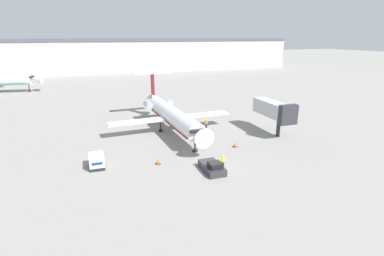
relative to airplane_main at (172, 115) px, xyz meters
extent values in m
plane|color=gray|center=(0.80, -18.36, -3.29)|extent=(600.00, 600.00, 0.00)
cube|color=#B2B2B7|center=(0.80, 101.64, 4.04)|extent=(180.00, 16.00, 14.66)
cube|color=#4C515B|center=(0.80, 101.64, 11.97)|extent=(180.00, 16.80, 1.20)
cylinder|color=silver|center=(0.04, -0.80, -0.03)|extent=(4.28, 22.42, 3.04)
cone|color=silver|center=(0.74, -13.14, -0.03)|extent=(3.17, 2.60, 3.04)
cube|color=black|center=(0.68, -12.17, 0.50)|extent=(2.62, 0.84, 0.44)
cone|color=silver|center=(-0.67, 11.99, -0.03)|extent=(2.92, 3.49, 2.73)
cube|color=maroon|center=(0.04, -0.80, -1.02)|extent=(3.85, 20.18, 0.20)
cube|color=silver|center=(6.50, 0.67, -0.71)|extent=(10.13, 2.83, 0.36)
cube|color=silver|center=(-6.54, -0.06, -0.71)|extent=(10.13, 2.83, 0.36)
cylinder|color=#ADADB7|center=(1.70, 8.66, 0.35)|extent=(1.64, 2.95, 1.48)
cylinder|color=#ADADB7|center=(-2.66, 8.42, 0.35)|extent=(1.64, 2.95, 1.48)
cube|color=maroon|center=(-0.71, 12.66, 3.83)|extent=(0.36, 2.21, 4.69)
cube|color=silver|center=(-0.71, 12.66, 6.18)|extent=(8.53, 2.27, 0.20)
cylinder|color=black|center=(0.61, -10.93, -2.42)|extent=(0.24, 0.24, 1.74)
cylinder|color=black|center=(0.61, -10.93, -3.09)|extent=(0.80, 0.80, 0.40)
cylinder|color=black|center=(-2.02, 0.80, -2.42)|extent=(0.24, 0.24, 1.74)
cylinder|color=black|center=(-2.02, 0.80, -3.09)|extent=(0.80, 0.80, 0.40)
cylinder|color=black|center=(1.92, 1.02, -2.42)|extent=(0.24, 0.24, 1.74)
cylinder|color=black|center=(1.92, 1.02, -3.09)|extent=(0.80, 0.80, 0.40)
cube|color=#2D2D33|center=(0.37, -18.21, -2.82)|extent=(2.34, 4.51, 0.93)
cube|color=black|center=(0.37, -19.20, -2.00)|extent=(1.63, 1.62, 0.70)
cube|color=black|center=(0.37, -16.05, -2.96)|extent=(2.10, 0.30, 0.56)
cube|color=#232326|center=(-13.97, -11.91, -3.06)|extent=(1.95, 2.94, 0.45)
cube|color=silver|center=(-13.97, -11.91, -2.15)|extent=(1.95, 2.94, 1.37)
cube|color=navy|center=(-13.97, -13.40, -2.15)|extent=(1.36, 0.04, 0.36)
cube|color=#232838|center=(2.15, -17.76, -2.84)|extent=(0.32, 0.20, 0.90)
cube|color=yellow|center=(2.15, -17.76, -2.03)|extent=(0.40, 0.24, 0.71)
sphere|color=tan|center=(2.15, -17.76, -1.54)|extent=(0.26, 0.26, 0.26)
cube|color=#232838|center=(6.84, -0.14, -2.85)|extent=(0.32, 0.20, 0.88)
cube|color=orange|center=(6.84, -0.14, -2.05)|extent=(0.40, 0.24, 0.70)
sphere|color=tan|center=(6.84, -0.14, -1.58)|extent=(0.26, 0.26, 0.26)
cube|color=black|center=(-5.87, -13.53, -3.27)|extent=(0.66, 0.66, 0.04)
cone|color=orange|center=(-5.87, -13.53, -2.87)|extent=(0.47, 0.47, 0.75)
cube|color=black|center=(7.48, -11.06, -3.27)|extent=(0.72, 0.72, 0.04)
cone|color=orange|center=(7.48, -11.06, -2.86)|extent=(0.52, 0.52, 0.77)
cone|color=white|center=(-29.27, 54.61, 0.86)|extent=(3.64, 4.28, 3.83)
cube|color=black|center=(-30.48, 54.81, 1.53)|extent=(1.21, 3.33, 0.44)
cylinder|color=black|center=(-31.77, 55.02, -2.17)|extent=(0.24, 0.24, 2.23)
cylinder|color=black|center=(-31.77, 55.02, -3.09)|extent=(0.80, 0.80, 0.40)
cylinder|color=#2D2D33|center=(17.21, -8.70, -1.69)|extent=(0.70, 0.70, 3.20)
cube|color=#B2B7BC|center=(17.21, -6.09, 1.21)|extent=(2.60, 8.67, 2.60)
cube|color=#2D2D33|center=(17.21, -11.03, 1.21)|extent=(3.20, 1.20, 3.38)
camera|label=1|loc=(-14.17, -51.60, 13.96)|focal=28.00mm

